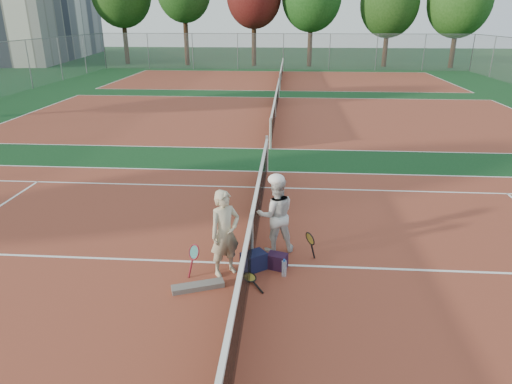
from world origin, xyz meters
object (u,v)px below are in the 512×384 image
water_bottle (284,269)px  racket_black_held (310,246)px  player_a (225,233)px  sports_bag_navy (254,261)px  net_main (252,240)px  racket_spare (249,278)px  sports_bag_purple (277,261)px  racket_red (194,260)px  player_b (276,215)px

water_bottle → racket_black_held: bearing=52.3°
player_a → sports_bag_navy: 0.81m
net_main → racket_spare: (0.00, -0.59, -0.46)m
player_a → water_bottle: size_ratio=5.31×
net_main → sports_bag_purple: (0.47, -0.11, -0.37)m
racket_black_held → water_bottle: 0.78m
net_main → racket_black_held: size_ratio=18.80×
racket_red → racket_black_held: bearing=-38.0°
player_a → player_b: (0.86, 0.93, -0.03)m
net_main → player_a: bearing=-142.5°
racket_spare → water_bottle: water_bottle is taller
player_a → racket_red: size_ratio=2.78×
racket_red → racket_spare: racket_red is taller
net_main → sports_bag_purple: size_ratio=31.02×
player_a → water_bottle: player_a is taller
player_b → racket_spare: size_ratio=2.56×
player_b → water_bottle: bearing=87.7°
sports_bag_navy → racket_spare: bearing=-96.7°
player_a → sports_bag_navy: player_a is taller
net_main → player_b: 0.77m
racket_black_held → sports_bag_purple: 0.71m
net_main → water_bottle: net_main is taller
racket_black_held → water_bottle: racket_black_held is taller
player_a → racket_black_held: player_a is taller
racket_black_held → racket_spare: 1.37m
net_main → sports_bag_navy: 0.39m
player_b → sports_bag_navy: player_b is taller
racket_black_held → racket_spare: bearing=0.0°
net_main → racket_spare: 0.74m
player_a → sports_bag_navy: (0.49, 0.16, -0.63)m
net_main → sports_bag_navy: (0.05, -0.18, -0.34)m
sports_bag_navy → net_main: bearing=104.7°
racket_black_held → sports_bag_navy: bearing=-15.3°
racket_spare → sports_bag_navy: 0.42m
player_b → racket_spare: 1.44m
player_a → sports_bag_navy: size_ratio=3.72×
net_main → racket_red: bearing=-156.8°
player_b → racket_black_held: player_b is taller
sports_bag_purple → sports_bag_navy: bearing=-169.9°
sports_bag_purple → racket_spare: bearing=-134.5°
net_main → water_bottle: (0.61, -0.38, -0.36)m
player_a → racket_red: (-0.55, -0.08, -0.51)m
player_b → sports_bag_purple: bearing=81.2°
sports_bag_purple → racket_red: bearing=-167.8°
racket_red → sports_bag_navy: racket_red is taller
player_b → racket_black_held: bearing=137.9°
player_b → sports_bag_navy: size_ratio=3.58×
player_b → racket_black_held: size_ratio=2.62×
racket_spare → water_bottle: bearing=-105.4°
player_a → sports_bag_purple: player_a is taller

